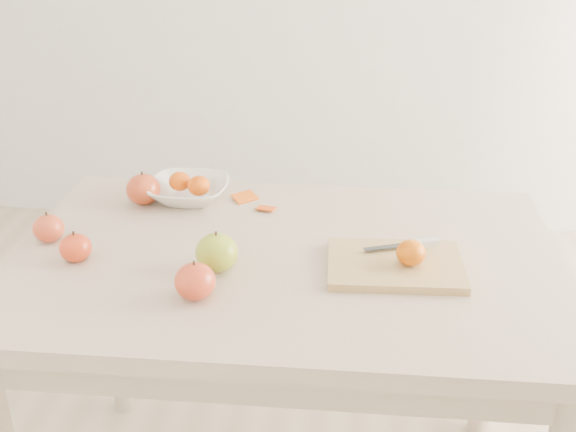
{
  "coord_description": "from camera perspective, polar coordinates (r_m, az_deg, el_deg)",
  "views": [
    {
      "loc": [
        0.14,
        -1.39,
        1.5
      ],
      "look_at": [
        0.0,
        0.05,
        0.82
      ],
      "focal_mm": 45.0,
      "sensor_mm": 36.0,
      "label": 1
    }
  ],
  "objects": [
    {
      "name": "table",
      "position": [
        1.63,
        -0.17,
        -6.12
      ],
      "size": [
        1.2,
        0.8,
        0.75
      ],
      "color": "beige",
      "rests_on": "ground"
    },
    {
      "name": "orange_peel_b",
      "position": [
        1.79,
        -1.75,
        0.55
      ],
      "size": [
        0.05,
        0.04,
        0.01
      ],
      "primitive_type": "cube",
      "rotation": [
        -0.14,
        0.0,
        -0.23
      ],
      "color": "#C4430D",
      "rests_on": "table"
    },
    {
      "name": "orange_peel_a",
      "position": [
        1.85,
        -3.42,
        1.39
      ],
      "size": [
        0.07,
        0.07,
        0.01
      ],
      "primitive_type": "cube",
      "rotation": [
        0.21,
        0.0,
        0.71
      ],
      "color": "#CE540E",
      "rests_on": "table"
    },
    {
      "name": "bowl_tangerine_far",
      "position": [
        1.83,
        -7.06,
        2.4
      ],
      "size": [
        0.06,
        0.06,
        0.05
      ],
      "primitive_type": "ellipsoid",
      "color": "#E85608",
      "rests_on": "fruit_bowl"
    },
    {
      "name": "cutting_board",
      "position": [
        1.54,
        8.45,
        -3.85
      ],
      "size": [
        0.29,
        0.22,
        0.02
      ],
      "primitive_type": "cube",
      "rotation": [
        0.0,
        0.0,
        0.04
      ],
      "color": "tan",
      "rests_on": "table"
    },
    {
      "name": "apple_red_c",
      "position": [
        1.42,
        -7.36,
        -5.14
      ],
      "size": [
        0.08,
        0.08,
        0.07
      ],
      "primitive_type": "ellipsoid",
      "color": "maroon",
      "rests_on": "table"
    },
    {
      "name": "bowl_tangerine_near",
      "position": [
        1.86,
        -8.55,
        2.74
      ],
      "size": [
        0.06,
        0.06,
        0.05
      ],
      "primitive_type": "ellipsoid",
      "color": "#DF5307",
      "rests_on": "fruit_bowl"
    },
    {
      "name": "paring_knife",
      "position": [
        1.6,
        10.07,
        -2.19
      ],
      "size": [
        0.17,
        0.07,
        0.01
      ],
      "color": "silver",
      "rests_on": "cutting_board"
    },
    {
      "name": "apple_red_b",
      "position": [
        1.61,
        -16.44,
        -2.43
      ],
      "size": [
        0.07,
        0.07,
        0.06
      ],
      "primitive_type": "ellipsoid",
      "color": "#9A0E0B",
      "rests_on": "table"
    },
    {
      "name": "fruit_bowl",
      "position": [
        1.86,
        -7.83,
        1.98
      ],
      "size": [
        0.2,
        0.2,
        0.05
      ],
      "primitive_type": "imported",
      "color": "white",
      "rests_on": "table"
    },
    {
      "name": "apple_red_a",
      "position": [
        1.85,
        -11.36,
        2.09
      ],
      "size": [
        0.09,
        0.09,
        0.08
      ],
      "primitive_type": "ellipsoid",
      "color": "#9F2317",
      "rests_on": "table"
    },
    {
      "name": "board_tangerine",
      "position": [
        1.52,
        9.68,
        -2.88
      ],
      "size": [
        0.06,
        0.06,
        0.05
      ],
      "primitive_type": "ellipsoid",
      "color": "#C85307",
      "rests_on": "cutting_board"
    },
    {
      "name": "apple_red_d",
      "position": [
        1.71,
        -18.4,
        -0.93
      ],
      "size": [
        0.07,
        0.07,
        0.06
      ],
      "primitive_type": "ellipsoid",
      "color": "maroon",
      "rests_on": "table"
    },
    {
      "name": "apple_green",
      "position": [
        1.51,
        -5.65,
        -2.9
      ],
      "size": [
        0.09,
        0.09,
        0.08
      ],
      "primitive_type": "ellipsoid",
      "color": "#74A01A",
      "rests_on": "table"
    }
  ]
}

